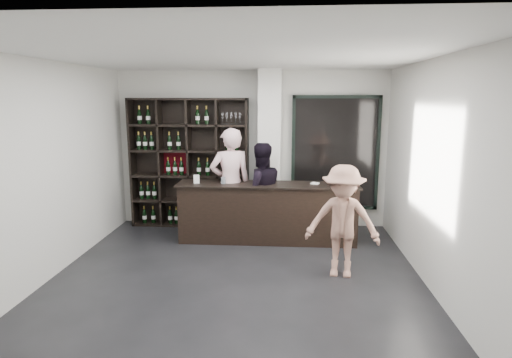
# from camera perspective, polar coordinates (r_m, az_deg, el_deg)

# --- Properties ---
(floor) EXTENTS (5.00, 5.50, 0.01)m
(floor) POSITION_cam_1_polar(r_m,az_deg,el_deg) (5.78, -2.88, -13.87)
(floor) COLOR black
(floor) RESTS_ON ground
(wine_shelf) EXTENTS (2.20, 0.35, 2.40)m
(wine_shelf) POSITION_cam_1_polar(r_m,az_deg,el_deg) (8.07, -8.87, 2.10)
(wine_shelf) COLOR black
(wine_shelf) RESTS_ON floor
(structural_column) EXTENTS (0.40, 0.40, 2.90)m
(structural_column) POSITION_cam_1_polar(r_m,az_deg,el_deg) (7.75, 1.82, 3.72)
(structural_column) COLOR silver
(structural_column) RESTS_ON floor
(glass_panel) EXTENTS (1.60, 0.08, 2.10)m
(glass_panel) POSITION_cam_1_polar(r_m,az_deg,el_deg) (8.01, 10.51, 3.42)
(glass_panel) COLOR black
(glass_panel) RESTS_ON floor
(tasting_counter) EXTENTS (3.02, 0.63, 0.99)m
(tasting_counter) POSITION_cam_1_polar(r_m,az_deg,el_deg) (7.22, 1.54, -4.50)
(tasting_counter) COLOR black
(tasting_counter) RESTS_ON floor
(taster_pink) EXTENTS (0.81, 0.66, 1.91)m
(taster_pink) POSITION_cam_1_polar(r_m,az_deg,el_deg) (7.27, -3.42, -0.71)
(taster_pink) COLOR beige
(taster_pink) RESTS_ON floor
(taster_black) EXTENTS (0.97, 0.86, 1.67)m
(taster_black) POSITION_cam_1_polar(r_m,az_deg,el_deg) (7.25, 0.58, -1.72)
(taster_black) COLOR black
(taster_black) RESTS_ON floor
(customer) EXTENTS (1.08, 0.74, 1.54)m
(customer) POSITION_cam_1_polar(r_m,az_deg,el_deg) (5.89, 11.47, -5.55)
(customer) COLOR #A87764
(customer) RESTS_ON floor
(wine_glass) EXTENTS (0.11, 0.11, 0.20)m
(wine_glass) POSITION_cam_1_polar(r_m,az_deg,el_deg) (7.01, 1.26, 0.02)
(wine_glass) COLOR white
(wine_glass) RESTS_ON tasting_counter
(spit_cup) EXTENTS (0.09, 0.09, 0.11)m
(spit_cup) POSITION_cam_1_polar(r_m,az_deg,el_deg) (7.14, -4.38, -0.20)
(spit_cup) COLOR #A8B8C7
(spit_cup) RESTS_ON tasting_counter
(napkin_stack) EXTENTS (0.16, 0.16, 0.02)m
(napkin_stack) POSITION_cam_1_polar(r_m,az_deg,el_deg) (7.17, 7.88, -0.57)
(napkin_stack) COLOR white
(napkin_stack) RESTS_ON tasting_counter
(card_stand) EXTENTS (0.10, 0.07, 0.14)m
(card_stand) POSITION_cam_1_polar(r_m,az_deg,el_deg) (7.22, -7.95, -0.02)
(card_stand) COLOR white
(card_stand) RESTS_ON tasting_counter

